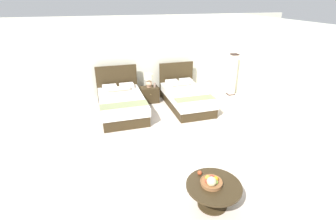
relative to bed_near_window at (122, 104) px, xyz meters
name	(u,v)px	position (x,y,z in m)	size (l,w,h in m)	color
ground_plane	(174,143)	(1.03, -2.07, -0.32)	(10.22, 10.34, 0.02)	beige
wall_back	(146,58)	(1.03, 1.30, 1.06)	(10.22, 0.12, 2.73)	silver
wall_side_right	(288,74)	(4.34, -1.67, 1.06)	(0.12, 5.94, 2.73)	silver
bed_near_window	(122,104)	(0.00, 0.00, 0.00)	(1.36, 2.22, 1.24)	#342715
bed_near_corner	(186,97)	(2.06, 0.00, -0.01)	(1.24, 2.23, 1.21)	#342715
nightstand	(149,95)	(0.99, 0.65, -0.05)	(0.60, 0.43, 0.53)	#342715
table_lamp	(149,79)	(0.99, 0.67, 0.48)	(0.28, 0.28, 0.46)	tan
vase	(155,85)	(1.17, 0.61, 0.29)	(0.08, 0.08, 0.14)	gray
coffee_table	(213,190)	(1.10, -4.18, 0.01)	(0.93, 0.93, 0.43)	#342715
fruit_bowl	(211,182)	(1.05, -4.17, 0.19)	(0.37, 0.37, 0.21)	brown
loose_apple	(200,173)	(0.97, -3.87, 0.16)	(0.08, 0.08, 0.08)	#AE4120
floor_lamp_corner	(232,75)	(3.98, 0.57, 0.43)	(0.25, 0.25, 1.48)	black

